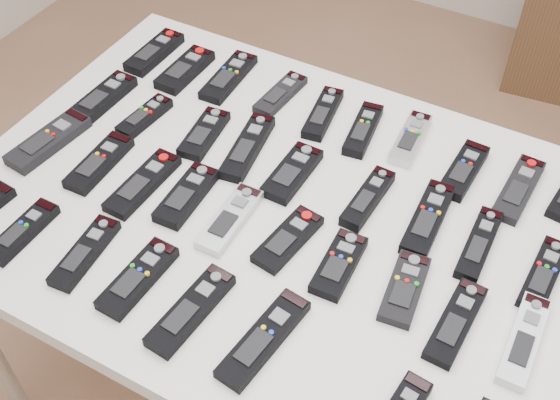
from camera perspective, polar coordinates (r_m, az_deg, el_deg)
The scene contains 35 objects.
ground at distance 2.04m, azimuth 3.50°, elevation -14.60°, with size 4.00×4.00×0.00m, color #8B6146.
table at distance 1.41m, azimuth -0.00°, elevation -2.16°, with size 1.25×0.88×0.78m.
remote_0 at distance 1.76m, azimuth -10.17°, elevation 11.74°, with size 0.06×0.17×0.02m, color black.
remote_1 at distance 1.69m, azimuth -7.73°, elevation 10.45°, with size 0.06×0.17×0.02m, color black.
remote_2 at distance 1.66m, azimuth -4.19°, elevation 9.94°, with size 0.06×0.18×0.02m, color black.
remote_3 at distance 1.61m, azimuth 0.04°, elevation 8.59°, with size 0.05×0.16×0.02m, color black.
remote_4 at distance 1.56m, azimuth 3.51°, elevation 7.04°, with size 0.05×0.17×0.02m, color black.
remote_5 at distance 1.52m, azimuth 6.77°, elevation 5.70°, with size 0.05×0.16×0.02m, color black.
remote_6 at distance 1.52m, azimuth 10.55°, elevation 4.91°, with size 0.05×0.16×0.02m, color #B7B7BC.
remote_7 at distance 1.47m, azimuth 14.71°, elevation 2.35°, with size 0.05×0.16×0.02m, color black.
remote_8 at distance 1.46m, azimuth 18.82°, elevation 0.85°, with size 0.05×0.18×0.02m, color black.
remote_10 at distance 1.64m, azimuth -14.23°, elevation 8.02°, with size 0.06×0.18×0.02m, color black.
remote_11 at distance 1.57m, azimuth -10.95°, elevation 6.67°, with size 0.04×0.14×0.02m, color black.
remote_12 at distance 1.51m, azimuth -6.18°, elevation 5.38°, with size 0.05×0.15×0.02m, color black.
remote_13 at distance 1.47m, azimuth -2.65°, elevation 4.32°, with size 0.05×0.20×0.02m, color black.
remote_14 at distance 1.42m, azimuth 0.99°, elevation 2.23°, with size 0.06×0.16×0.02m, color black.
remote_15 at distance 1.38m, azimuth 7.14°, elevation 0.14°, with size 0.04×0.16×0.02m, color black.
remote_16 at distance 1.36m, azimuth 11.93°, elevation -1.51°, with size 0.05×0.19×0.02m, color black.
remote_17 at distance 1.34m, azimuth 15.87°, elevation -3.47°, with size 0.04×0.18×0.02m, color black.
remote_18 at distance 1.33m, azimuth 20.62°, elevation -5.68°, with size 0.05×0.17×0.02m, color black.
remote_19 at distance 1.56m, azimuth -18.29°, elevation 4.60°, with size 0.06×0.19×0.02m, color black.
remote_20 at distance 1.49m, azimuth -14.48°, elevation 2.97°, with size 0.05×0.17×0.02m, color black.
remote_21 at distance 1.42m, azimuth -11.09°, elevation 1.34°, with size 0.06×0.19×0.02m, color black.
remote_22 at distance 1.38m, azimuth -7.60°, elevation 0.39°, with size 0.06×0.16×0.02m, color black.
remote_23 at distance 1.34m, azimuth -4.09°, elevation -1.55°, with size 0.05×0.17×0.02m, color #B7B7BC.
remote_24 at distance 1.30m, azimuth 0.65°, elevation -3.20°, with size 0.06×0.16×0.02m, color black.
remote_25 at distance 1.27m, azimuth 4.80°, elevation -5.25°, with size 0.06×0.15×0.02m, color black.
remote_26 at distance 1.25m, azimuth 10.10°, elevation -7.11°, with size 0.06×0.15×0.02m, color black.
remote_27 at distance 1.23m, azimuth 14.09°, elevation -9.62°, with size 0.05×0.17×0.02m, color black.
remote_28 at distance 1.24m, azimuth 19.21°, elevation -10.72°, with size 0.05×0.18×0.02m, color silver.
remote_30 at distance 1.40m, azimuth -20.19°, elevation -2.41°, with size 0.05×0.16×0.02m, color black.
remote_31 at distance 1.33m, azimuth -15.57°, elevation -4.14°, with size 0.05×0.17×0.02m, color black.
remote_32 at distance 1.27m, azimuth -11.47°, elevation -6.22°, with size 0.06×0.17×0.02m, color black.
remote_33 at distance 1.21m, azimuth -7.25°, elevation -8.86°, with size 0.05×0.19×0.02m, color black.
remote_34 at distance 1.18m, azimuth -1.32°, elevation -11.20°, with size 0.05×0.20×0.02m, color black.
Camera 1 is at (0.36, -0.90, 1.79)m, focal length 45.00 mm.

